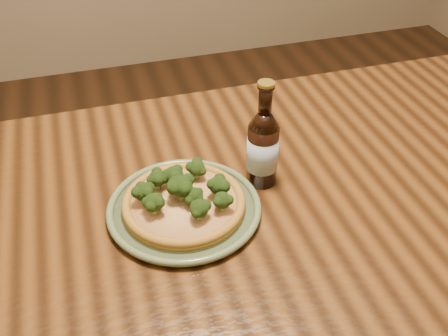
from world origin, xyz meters
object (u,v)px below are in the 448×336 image
object	(u,v)px
plate	(184,208)
beer_bottle	(263,147)
table	(270,233)
pizza	(184,200)

from	to	relation	value
plate	beer_bottle	bearing A→B (deg)	15.52
table	beer_bottle	size ratio (longest dim) A/B	7.03
table	plate	xyz separation A→B (m)	(-0.18, 0.01, 0.10)
plate	pizza	world-z (taller)	pizza
plate	pizza	xyz separation A→B (m)	(0.00, 0.00, 0.02)
pizza	plate	bearing A→B (deg)	-108.77
beer_bottle	pizza	bearing A→B (deg)	-163.23
plate	pizza	bearing A→B (deg)	71.23
pizza	beer_bottle	bearing A→B (deg)	15.25
beer_bottle	table	bearing A→B (deg)	-85.84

